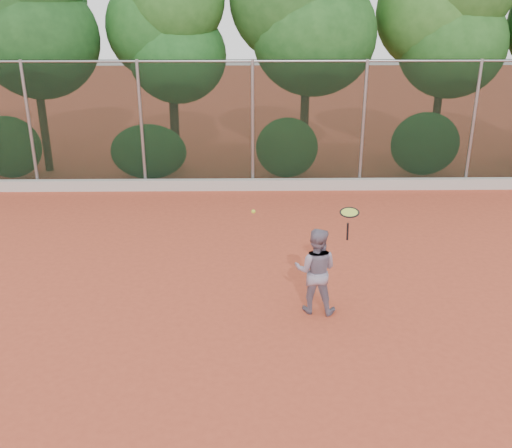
{
  "coord_description": "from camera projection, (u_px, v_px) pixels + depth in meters",
  "views": [
    {
      "loc": [
        -0.14,
        -8.32,
        4.9
      ],
      "look_at": [
        0.0,
        1.0,
        1.25
      ],
      "focal_mm": 40.0,
      "sensor_mm": 36.0,
      "label": 1
    }
  ],
  "objects": [
    {
      "name": "foliage_backdrop",
      "position": [
        233.0,
        20.0,
        16.28
      ],
      "size": [
        23.7,
        3.63,
        7.55
      ],
      "color": "#402B18",
      "rests_on": "ground"
    },
    {
      "name": "chainlink_fence",
      "position": [
        253.0,
        122.0,
        15.37
      ],
      "size": [
        24.09,
        0.09,
        3.5
      ],
      "color": "black",
      "rests_on": "ground"
    },
    {
      "name": "ground",
      "position": [
        257.0,
        315.0,
        9.53
      ],
      "size": [
        80.0,
        80.0,
        0.0
      ],
      "primitive_type": "plane",
      "color": "#BB472C",
      "rests_on": "ground"
    },
    {
      "name": "tennis_racket",
      "position": [
        349.0,
        215.0,
        8.95
      ],
      "size": [
        0.39,
        0.39,
        0.55
      ],
      "color": "black",
      "rests_on": "ground"
    },
    {
      "name": "concrete_curb",
      "position": [
        253.0,
        185.0,
        15.83
      ],
      "size": [
        24.0,
        0.2,
        0.3
      ],
      "primitive_type": "cube",
      "color": "#BCB6AE",
      "rests_on": "ground"
    },
    {
      "name": "tennis_player",
      "position": [
        316.0,
        271.0,
        9.42
      ],
      "size": [
        0.83,
        0.71,
        1.49
      ],
      "primitive_type": "imported",
      "rotation": [
        0.0,
        0.0,
        2.92
      ],
      "color": "gray",
      "rests_on": "ground"
    },
    {
      "name": "tennis_ball_in_flight",
      "position": [
        253.0,
        212.0,
        9.64
      ],
      "size": [
        0.07,
        0.07,
        0.07
      ],
      "color": "#C8D931",
      "rests_on": "ground"
    }
  ]
}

